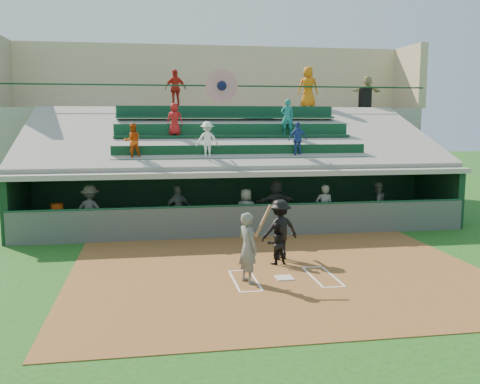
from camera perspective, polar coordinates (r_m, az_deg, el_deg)
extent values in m
plane|color=#1B4E15|center=(13.92, 4.74, -9.25)|extent=(100.00, 100.00, 0.00)
cube|color=brown|center=(14.38, 4.25, -8.64)|extent=(11.00, 9.00, 0.02)
cube|color=silver|center=(13.91, 4.74, -9.11)|extent=(0.43, 0.43, 0.03)
cube|color=silver|center=(13.76, 1.67, -9.34)|extent=(0.05, 1.80, 0.01)
cube|color=white|center=(14.11, 7.73, -8.96)|extent=(0.05, 1.80, 0.01)
cube|color=white|center=(13.66, -0.62, -9.45)|extent=(0.05, 1.80, 0.01)
cube|color=silver|center=(14.28, 9.87, -8.80)|extent=(0.05, 1.80, 0.01)
cube|color=white|center=(14.56, -0.09, -8.37)|extent=(0.60, 0.05, 0.01)
cube|color=white|center=(15.02, 7.72, -7.93)|extent=(0.60, 0.05, 0.01)
cube|color=white|center=(12.86, 1.24, -10.56)|extent=(0.60, 0.05, 0.01)
cube|color=white|center=(13.38, 10.03, -9.95)|extent=(0.60, 0.05, 0.01)
cube|color=gray|center=(20.33, 0.06, -3.72)|extent=(16.00, 3.50, 0.04)
cube|color=gray|center=(26.66, -2.36, 3.96)|extent=(20.00, 3.00, 4.60)
cube|color=#535852|center=(18.54, 0.96, -3.17)|extent=(16.00, 0.06, 1.10)
cylinder|color=#164529|center=(18.44, 0.96, -1.43)|extent=(16.00, 0.08, 0.08)
cube|color=black|center=(21.85, -0.71, -0.04)|extent=(16.00, 0.25, 2.20)
cube|color=black|center=(20.41, -22.68, -1.20)|extent=(0.25, 3.50, 2.20)
cube|color=#10321D|center=(22.86, 20.24, -0.17)|extent=(0.25, 3.50, 2.20)
cube|color=gray|center=(20.01, 0.06, 2.41)|extent=(16.40, 3.90, 0.18)
cube|color=gray|center=(23.56, -1.36, 0.65)|extent=(16.40, 3.50, 2.30)
cube|color=gray|center=(25.08, -1.90, 3.72)|extent=(16.40, 0.30, 4.60)
cube|color=gray|center=(21.76, -0.76, 6.14)|extent=(16.40, 6.51, 2.37)
cube|color=#0E3D1E|center=(19.43, 0.33, 3.58)|extent=(9.40, 0.42, 0.08)
cube|color=#0B321A|center=(19.61, 0.23, 4.38)|extent=(9.40, 0.06, 0.45)
cube|color=#0D3B20|center=(21.27, -0.55, 5.97)|extent=(9.40, 0.42, 0.08)
cube|color=#0D3D22|center=(21.46, -0.63, 6.68)|extent=(9.40, 0.06, 0.45)
cube|color=#0D3C22|center=(23.13, -1.29, 7.97)|extent=(9.40, 0.42, 0.08)
cube|color=#0C3922|center=(23.33, -1.37, 8.61)|extent=(9.40, 0.06, 0.45)
imported|color=#C8460B|center=(19.22, -11.39, 5.36)|extent=(0.69, 0.59, 1.24)
imported|color=white|center=(19.32, -3.51, 5.59)|extent=(0.86, 0.52, 1.29)
imported|color=navy|center=(19.95, 6.17, 5.61)|extent=(0.81, 0.50, 1.29)
imported|color=#AB1315|center=(21.12, -6.98, 7.71)|extent=(0.68, 0.51, 1.26)
imported|color=#197171|center=(21.79, 5.06, 7.97)|extent=(0.56, 0.41, 1.43)
cylinder|color=#133B1E|center=(25.16, -1.97, 11.26)|extent=(20.00, 0.07, 0.07)
cylinder|color=red|center=(25.14, -1.96, 11.26)|extent=(1.50, 0.06, 1.50)
sphere|color=#0D1436|center=(25.11, -1.95, 11.26)|extent=(0.44, 0.44, 0.44)
cube|color=tan|center=(28.17, -2.80, 12.10)|extent=(20.00, 0.40, 3.20)
cube|color=tan|center=(27.31, -24.18, 11.58)|extent=(0.40, 3.00, 3.20)
cube|color=tan|center=(29.64, 17.57, 11.54)|extent=(0.40, 3.00, 3.20)
imported|color=#565954|center=(13.33, 0.85, -5.95)|extent=(0.65, 0.76, 1.78)
cylinder|color=#996137|center=(13.10, 2.48, -3.10)|extent=(0.56, 0.54, 0.75)
sphere|color=olive|center=(13.27, 1.40, -4.49)|extent=(0.10, 0.10, 0.10)
imported|color=black|center=(15.10, 3.84, -5.50)|extent=(0.67, 0.58, 1.18)
imported|color=black|center=(15.59, 4.28, -3.99)|extent=(1.26, 0.92, 1.75)
cube|color=olive|center=(21.52, -1.09, -2.44)|extent=(14.21, 1.24, 0.43)
cube|color=white|center=(19.53, -18.75, -3.44)|extent=(0.96, 0.79, 0.74)
cylinder|color=#D4490C|center=(19.42, -18.94, -1.78)|extent=(0.41, 0.41, 0.41)
imported|color=#525450|center=(19.30, -15.66, -1.89)|extent=(1.29, 0.96, 1.77)
imported|color=#61645E|center=(19.42, -6.64, -1.77)|extent=(1.05, 0.74, 1.65)
imported|color=#5F625C|center=(18.93, 0.65, -2.06)|extent=(0.92, 0.80, 1.59)
imported|color=#51534F|center=(20.44, 3.85, -1.15)|extent=(1.68, 0.87, 1.73)
imported|color=#585A55|center=(19.45, 8.97, -1.72)|extent=(0.67, 0.49, 1.71)
imported|color=#5F625C|center=(21.16, 14.39, -1.18)|extent=(0.98, 0.88, 1.65)
cylinder|color=black|center=(27.52, 13.20, 9.69)|extent=(0.65, 0.65, 0.98)
imported|color=red|center=(25.78, -6.89, 10.89)|extent=(1.14, 0.77, 1.79)
imported|color=#CE650C|center=(26.28, 7.27, 11.01)|extent=(1.07, 0.82, 1.96)
imported|color=tan|center=(27.60, 13.40, 10.32)|extent=(1.49, 0.51, 1.59)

